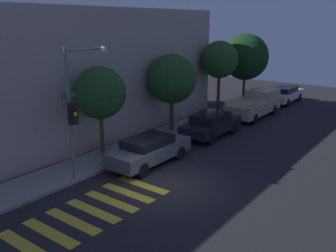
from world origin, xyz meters
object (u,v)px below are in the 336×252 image
object	(u,v)px
traffic_light_pole	(79,97)
tree_near_corner	(100,93)
sedan_near_corner	(149,150)
sedan_far_end	(284,94)
tree_behind_truck	(245,57)
tree_midblock	(172,79)
sedan_middle	(211,124)
pickup_truck	(255,104)
tree_far_end	(220,60)

from	to	relation	value
traffic_light_pole	tree_near_corner	distance (m)	2.60
sedan_near_corner	tree_near_corner	world-z (taller)	tree_near_corner
sedan_far_end	tree_behind_truck	xyz separation A→B (m)	(-2.69, 2.49, 3.16)
tree_near_corner	tree_midblock	world-z (taller)	tree_midblock
sedan_middle	sedan_far_end	xyz separation A→B (m)	(12.10, 0.00, -0.01)
sedan_near_corner	tree_behind_truck	world-z (taller)	tree_behind_truck
pickup_truck	tree_far_end	bearing A→B (deg)	113.67
sedan_near_corner	sedan_far_end	bearing A→B (deg)	-0.00
traffic_light_pole	tree_midblock	size ratio (longest dim) A/B	1.18
sedan_near_corner	pickup_truck	distance (m)	12.04
sedan_far_end	tree_far_end	distance (m)	8.03
sedan_far_end	tree_midblock	xyz separation A→B (m)	(-12.69, 2.49, 2.57)
tree_midblock	tree_far_end	world-z (taller)	tree_far_end
sedan_near_corner	tree_midblock	world-z (taller)	tree_midblock
pickup_truck	tree_behind_truck	xyz separation A→B (m)	(3.12, 2.49, 3.00)
tree_midblock	sedan_middle	bearing A→B (deg)	-76.65
sedan_near_corner	pickup_truck	bearing A→B (deg)	0.00
traffic_light_pole	sedan_middle	bearing A→B (deg)	-8.29
tree_near_corner	tree_behind_truck	bearing A→B (deg)	0.00
tree_far_end	pickup_truck	bearing A→B (deg)	-66.33
traffic_light_pole	pickup_truck	bearing A→B (deg)	-4.84
sedan_far_end	tree_far_end	size ratio (longest dim) A/B	0.87
sedan_far_end	tree_midblock	bearing A→B (deg)	168.91
tree_behind_truck	sedan_far_end	bearing A→B (deg)	-42.77
pickup_truck	tree_near_corner	bearing A→B (deg)	168.96
sedan_far_end	tree_behind_truck	world-z (taller)	tree_behind_truck
sedan_near_corner	tree_midblock	xyz separation A→B (m)	(5.15, 2.49, 2.56)
pickup_truck	sedan_middle	bearing A→B (deg)	-180.00
pickup_truck	tree_behind_truck	world-z (taller)	tree_behind_truck
pickup_truck	sedan_far_end	distance (m)	5.81
traffic_light_pole	sedan_far_end	world-z (taller)	traffic_light_pole
tree_near_corner	tree_midblock	bearing A→B (deg)	0.00
sedan_middle	tree_midblock	size ratio (longest dim) A/B	0.90
pickup_truck	sedan_near_corner	bearing A→B (deg)	-180.00
tree_midblock	tree_near_corner	bearing A→B (deg)	180.00
traffic_light_pole	tree_far_end	size ratio (longest dim) A/B	1.06
tree_far_end	tree_near_corner	bearing A→B (deg)	180.00
pickup_truck	tree_near_corner	distance (m)	13.21
pickup_truck	tree_far_end	size ratio (longest dim) A/B	1.02
tree_behind_truck	tree_midblock	bearing A→B (deg)	180.00
sedan_far_end	tree_near_corner	distance (m)	18.89
sedan_near_corner	tree_behind_truck	size ratio (longest dim) A/B	0.79
traffic_light_pole	tree_midblock	distance (m)	8.24
sedan_near_corner	tree_behind_truck	xyz separation A→B (m)	(15.16, 2.49, 3.16)
traffic_light_pole	sedan_middle	world-z (taller)	traffic_light_pole
sedan_middle	tree_near_corner	xyz separation A→B (m)	(-6.45, 2.49, 2.58)
tree_behind_truck	sedan_near_corner	bearing A→B (deg)	-170.68
tree_near_corner	tree_midblock	xyz separation A→B (m)	(5.86, 0.00, -0.02)
traffic_light_pole	tree_near_corner	xyz separation A→B (m)	(2.28, 1.21, -0.30)
pickup_truck	traffic_light_pole	bearing A→B (deg)	175.16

